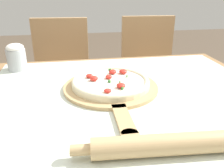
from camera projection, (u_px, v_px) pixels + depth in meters
The scene contains 8 objects.
dining_table at pixel (130, 127), 0.85m from camera, with size 1.11×1.02×0.72m.
towel_cloth at pixel (131, 100), 0.81m from camera, with size 1.03×0.94×0.00m.
pizza_peel at pixel (111, 89), 0.87m from camera, with size 0.35×0.52×0.01m.
pizza at pixel (111, 82), 0.88m from camera, with size 0.29×0.29×0.04m.
rolling_pin at pixel (173, 144), 0.54m from camera, with size 0.47×0.08×0.05m.
chair_left at pixel (62, 74), 1.65m from camera, with size 0.43×0.43×0.88m.
chair_right at pixel (149, 70), 1.75m from camera, with size 0.42×0.42×0.88m.
flour_cup at pixel (16, 57), 1.06m from camera, with size 0.08×0.08×0.12m.
Camera 1 is at (-0.18, -0.70, 1.09)m, focal length 38.00 mm.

